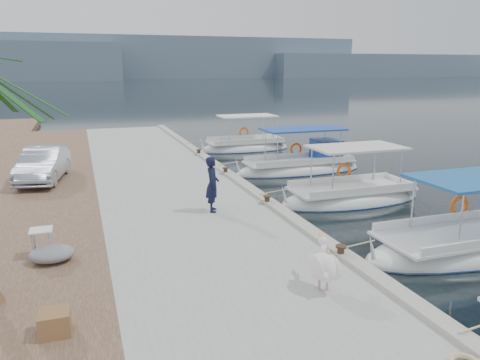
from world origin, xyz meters
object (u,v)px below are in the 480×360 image
object	(u,v)px
fishing_caique_c	(351,199)
fishing_caique_d	(301,168)
fishing_caique_b	(479,246)
pelican	(324,266)
parked_car	(43,164)
fishing_caique_e	(245,148)
fisherman	(212,184)

from	to	relation	value
fishing_caique_c	fishing_caique_d	bearing A→B (deg)	84.56
fishing_caique_b	pelican	xyz separation A→B (m)	(-6.06, -1.63, 0.94)
fishing_caique_b	parked_car	distance (m)	16.80
fishing_caique_e	fisherman	xyz separation A→B (m)	(-5.95, -13.56, 1.31)
fishing_caique_e	parked_car	size ratio (longest dim) A/B	1.38
fishing_caique_b	fishing_caique_d	distance (m)	11.25
fishing_caique_c	fisherman	size ratio (longest dim) A/B	3.21
parked_car	fishing_caique_d	bearing A→B (deg)	9.68
pelican	parked_car	size ratio (longest dim) A/B	0.32
fishing_caique_c	fishing_caique_e	bearing A→B (deg)	90.16
fishing_caique_d	fisherman	size ratio (longest dim) A/B	3.67
fishing_caique_c	pelican	xyz separation A→B (m)	(-5.24, -7.27, 0.94)
fishing_caique_b	fishing_caique_e	bearing A→B (deg)	92.70
fishing_caique_b	fisherman	size ratio (longest dim) A/B	4.10
fisherman	fishing_caique_c	bearing A→B (deg)	-68.32
parked_car	fishing_caique_e	bearing A→B (deg)	40.69
pelican	parked_car	distance (m)	14.34
fishing_caique_e	fisherman	bearing A→B (deg)	-113.69
fishing_caique_c	fishing_caique_d	xyz separation A→B (m)	(0.53, 5.60, 0.07)
fishing_caique_b	parked_car	world-z (taller)	fishing_caique_b
fishing_caique_e	fishing_caique_c	bearing A→B (deg)	-89.84
pelican	parked_car	world-z (taller)	parked_car
pelican	fishing_caique_b	bearing A→B (deg)	15.00
fishing_caique_b	fishing_caique_d	bearing A→B (deg)	91.49
pelican	fisherman	distance (m)	6.36
fishing_caique_d	fishing_caique_e	size ratio (longest dim) A/B	1.16
pelican	parked_car	xyz separation A→B (m)	(-6.40, 12.83, 0.15)
fishing_caique_c	fishing_caique_e	distance (m)	12.59
fishing_caique_b	fishing_caique_e	xyz separation A→B (m)	(-0.86, 18.24, 0.00)
fishing_caique_d	parked_car	size ratio (longest dim) A/B	1.59
fishing_caique_e	pelican	distance (m)	20.56
fishing_caique_b	fishing_caique_e	world-z (taller)	same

